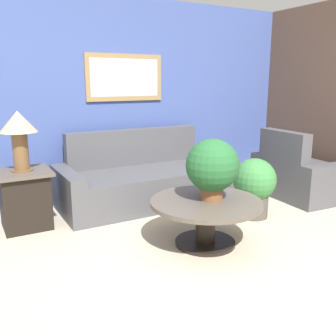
# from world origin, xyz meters

# --- Properties ---
(ground_plane) EXTENTS (20.00, 20.00, 0.00)m
(ground_plane) POSITION_xyz_m (0.00, 0.00, 0.00)
(ground_plane) COLOR #BCAD93
(wall_back) EXTENTS (7.17, 0.09, 2.60)m
(wall_back) POSITION_xyz_m (-0.00, 2.84, 1.31)
(wall_back) COLOR #42569E
(wall_back) RESTS_ON ground_plane
(couch_main) EXTENTS (2.20, 0.96, 0.90)m
(couch_main) POSITION_xyz_m (0.02, 2.24, 0.28)
(couch_main) COLOR #4C4C51
(couch_main) RESTS_ON ground_plane
(armchair) EXTENTS (0.94, 1.19, 0.90)m
(armchair) POSITION_xyz_m (1.94, 1.45, 0.28)
(armchair) COLOR #4C4C51
(armchair) RESTS_ON ground_plane
(coffee_table) EXTENTS (1.05, 1.05, 0.44)m
(coffee_table) POSITION_xyz_m (-0.06, 0.80, 0.32)
(coffee_table) COLOR black
(coffee_table) RESTS_ON ground_plane
(side_table) EXTENTS (0.55, 0.55, 0.62)m
(side_table) POSITION_xyz_m (-1.48, 2.10, 0.32)
(side_table) COLOR black
(side_table) RESTS_ON ground_plane
(table_lamp) EXTENTS (0.38, 0.38, 0.62)m
(table_lamp) POSITION_xyz_m (-1.48, 2.10, 1.05)
(table_lamp) COLOR brown
(table_lamp) RESTS_ON side_table
(potted_plant_on_table) EXTENTS (0.50, 0.50, 0.58)m
(potted_plant_on_table) POSITION_xyz_m (-0.00, 0.80, 0.76)
(potted_plant_on_table) COLOR brown
(potted_plant_on_table) RESTS_ON coffee_table
(potted_plant_floor) EXTENTS (0.49, 0.49, 0.68)m
(potted_plant_floor) POSITION_xyz_m (0.85, 1.15, 0.38)
(potted_plant_floor) COLOR #4C4742
(potted_plant_floor) RESTS_ON ground_plane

